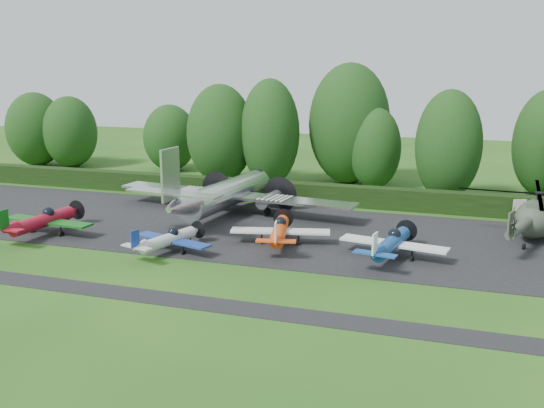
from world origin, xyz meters
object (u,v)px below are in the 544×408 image
(transport_plane, at_px, (226,194))
(light_plane_white, at_px, (168,239))
(light_plane_red, at_px, (43,220))
(sign_board, at_px, (532,206))
(helicopter, at_px, (537,215))
(light_plane_blue, at_px, (391,243))
(light_plane_orange, at_px, (280,231))

(transport_plane, relative_size, light_plane_white, 3.42)
(light_plane_red, relative_size, sign_board, 2.46)
(light_plane_red, xyz_separation_m, helicopter, (37.52, 10.69, 0.79))
(light_plane_white, xyz_separation_m, light_plane_blue, (15.68, 3.42, 0.18))
(light_plane_red, xyz_separation_m, sign_board, (37.80, 17.35, 0.02))
(helicopter, relative_size, sign_board, 4.09)
(sign_board, bearing_deg, light_plane_red, -135.37)
(light_plane_white, bearing_deg, light_plane_orange, 13.90)
(light_plane_white, bearing_deg, helicopter, 8.13)
(light_plane_orange, relative_size, sign_board, 2.34)
(transport_plane, bearing_deg, light_plane_white, -96.33)
(light_plane_white, distance_m, sign_board, 31.95)
(light_plane_red, bearing_deg, light_plane_blue, 0.15)
(light_plane_red, distance_m, helicopter, 39.02)
(light_plane_red, xyz_separation_m, light_plane_orange, (18.90, 3.17, -0.06))
(light_plane_red, relative_size, helicopter, 0.60)
(light_plane_blue, distance_m, helicopter, 13.16)
(helicopter, height_order, sign_board, helicopter)
(light_plane_white, xyz_separation_m, helicopter, (25.85, 11.73, 1.02))
(light_plane_orange, bearing_deg, sign_board, 49.64)
(light_plane_red, height_order, light_plane_white, light_plane_red)
(helicopter, bearing_deg, light_plane_blue, -159.52)
(light_plane_blue, bearing_deg, light_plane_red, 174.96)
(light_plane_orange, bearing_deg, light_plane_blue, 7.47)
(transport_plane, relative_size, helicopter, 1.68)
(light_plane_orange, xyz_separation_m, helicopter, (18.62, 7.52, 0.85))
(sign_board, bearing_deg, light_plane_white, -124.89)
(light_plane_white, bearing_deg, light_plane_red, 158.65)
(helicopter, bearing_deg, light_plane_red, 177.15)
(light_plane_red, xyz_separation_m, light_plane_white, (11.67, -1.04, -0.23))
(light_plane_red, relative_size, light_plane_white, 1.22)
(light_plane_white, xyz_separation_m, light_plane_orange, (7.23, 4.20, 0.17))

